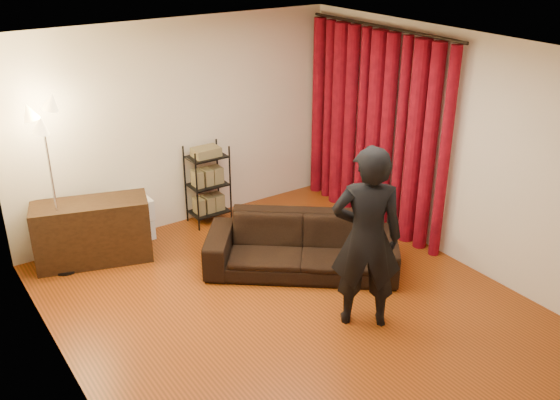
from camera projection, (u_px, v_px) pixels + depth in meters
floor at (288, 305)px, 6.68m from camera, size 5.00×5.00×0.00m
ceiling at (289, 51)px, 5.56m from camera, size 5.00×5.00×0.00m
wall_back at (178, 126)px, 8.01m from camera, size 5.00×0.00×5.00m
wall_front at (498, 311)px, 4.23m from camera, size 5.00×0.00×5.00m
wall_left at (57, 252)px, 4.97m from camera, size 0.00×5.00×5.00m
wall_right at (447, 147)px, 7.26m from camera, size 0.00×5.00×5.00m
curtain_rod at (382, 27)px, 7.55m from camera, size 0.04×2.65×0.04m
curtain at (374, 130)px, 8.08m from camera, size 0.22×2.65×2.55m
sofa at (302, 245)px, 7.23m from camera, size 2.25×2.03×0.64m
person at (367, 238)px, 6.03m from camera, size 0.83×0.78×1.91m
media_cabinet at (93, 232)px, 7.39m from camera, size 1.41×0.87×0.77m
storage_boxes at (140, 220)px, 7.95m from camera, size 0.33×0.26×0.55m
wire_shelf at (208, 185)px, 8.30m from camera, size 0.57×0.47×1.08m
floor_lamp at (54, 191)px, 6.93m from camera, size 0.47×0.47×2.02m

